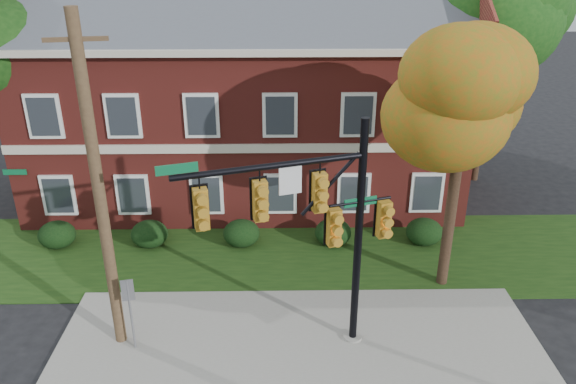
{
  "coord_description": "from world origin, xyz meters",
  "views": [
    {
      "loc": [
        -0.54,
        -12.14,
        10.81
      ],
      "look_at": [
        -0.28,
        3.0,
        3.92
      ],
      "focal_mm": 35.0,
      "sensor_mm": 36.0,
      "label": 1
    }
  ],
  "objects_px": {
    "apartment_building": "(245,85)",
    "tree_right_rear": "(508,6)",
    "hedge_center": "(241,233)",
    "hedge_far_left": "(57,235)",
    "sign_post": "(129,303)",
    "utility_pole": "(99,194)",
    "tree_near_right": "(476,93)",
    "traffic_signal": "(317,219)",
    "hedge_far_right": "(424,232)",
    "hedge_left": "(149,234)",
    "hedge_right": "(333,232)"
  },
  "relations": [
    {
      "from": "hedge_left",
      "to": "hedge_right",
      "type": "bearing_deg",
      "value": 0.0
    },
    {
      "from": "hedge_right",
      "to": "traffic_signal",
      "type": "height_order",
      "value": "traffic_signal"
    },
    {
      "from": "tree_near_right",
      "to": "tree_right_rear",
      "type": "bearing_deg",
      "value": 65.42
    },
    {
      "from": "hedge_right",
      "to": "hedge_far_right",
      "type": "relative_size",
      "value": 1.0
    },
    {
      "from": "apartment_building",
      "to": "traffic_signal",
      "type": "xyz_separation_m",
      "value": [
        2.42,
        -11.26,
        -0.77
      ]
    },
    {
      "from": "hedge_right",
      "to": "tree_near_right",
      "type": "xyz_separation_m",
      "value": [
        3.72,
        -2.83,
        6.14
      ]
    },
    {
      "from": "sign_post",
      "to": "utility_pole",
      "type": "bearing_deg",
      "value": 130.96
    },
    {
      "from": "hedge_far_left",
      "to": "hedge_center",
      "type": "distance_m",
      "value": 7.0
    },
    {
      "from": "hedge_far_left",
      "to": "sign_post",
      "type": "distance_m",
      "value": 7.41
    },
    {
      "from": "apartment_building",
      "to": "hedge_center",
      "type": "distance_m",
      "value": 6.89
    },
    {
      "from": "hedge_far_left",
      "to": "hedge_center",
      "type": "xyz_separation_m",
      "value": [
        7.0,
        0.0,
        0.0
      ]
    },
    {
      "from": "hedge_left",
      "to": "hedge_center",
      "type": "height_order",
      "value": "same"
    },
    {
      "from": "hedge_far_left",
      "to": "utility_pole",
      "type": "distance_m",
      "value": 7.98
    },
    {
      "from": "hedge_right",
      "to": "traffic_signal",
      "type": "bearing_deg",
      "value": -100.23
    },
    {
      "from": "traffic_signal",
      "to": "tree_right_rear",
      "type": "bearing_deg",
      "value": 36.31
    },
    {
      "from": "hedge_left",
      "to": "utility_pole",
      "type": "xyz_separation_m",
      "value": [
        0.3,
        -5.59,
        4.25
      ]
    },
    {
      "from": "sign_post",
      "to": "traffic_signal",
      "type": "bearing_deg",
      "value": -13.72
    },
    {
      "from": "utility_pole",
      "to": "sign_post",
      "type": "height_order",
      "value": "utility_pole"
    },
    {
      "from": "hedge_right",
      "to": "tree_near_right",
      "type": "distance_m",
      "value": 7.72
    },
    {
      "from": "hedge_far_left",
      "to": "hedge_left",
      "type": "bearing_deg",
      "value": 0.0
    },
    {
      "from": "hedge_left",
      "to": "hedge_far_left",
      "type": "bearing_deg",
      "value": 180.0
    },
    {
      "from": "tree_right_rear",
      "to": "utility_pole",
      "type": "xyz_separation_m",
      "value": [
        -14.52,
        -11.7,
        -3.35
      ]
    },
    {
      "from": "hedge_center",
      "to": "hedge_far_left",
      "type": "bearing_deg",
      "value": 180.0
    },
    {
      "from": "utility_pole",
      "to": "tree_right_rear",
      "type": "bearing_deg",
      "value": 29.57
    },
    {
      "from": "tree_near_right",
      "to": "sign_post",
      "type": "bearing_deg",
      "value": -162.62
    },
    {
      "from": "hedge_far_left",
      "to": "traffic_signal",
      "type": "relative_size",
      "value": 0.21
    },
    {
      "from": "apartment_building",
      "to": "hedge_right",
      "type": "xyz_separation_m",
      "value": [
        3.5,
        -5.25,
        -4.46
      ]
    },
    {
      "from": "apartment_building",
      "to": "hedge_right",
      "type": "distance_m",
      "value": 7.73
    },
    {
      "from": "hedge_center",
      "to": "utility_pole",
      "type": "xyz_separation_m",
      "value": [
        -3.2,
        -5.59,
        4.25
      ]
    },
    {
      "from": "apartment_building",
      "to": "tree_right_rear",
      "type": "xyz_separation_m",
      "value": [
        11.31,
        0.86,
        3.13
      ]
    },
    {
      "from": "hedge_far_left",
      "to": "hedge_right",
      "type": "bearing_deg",
      "value": 0.0
    },
    {
      "from": "hedge_far_left",
      "to": "hedge_far_right",
      "type": "bearing_deg",
      "value": 0.0
    },
    {
      "from": "hedge_center",
      "to": "tree_near_right",
      "type": "height_order",
      "value": "tree_near_right"
    },
    {
      "from": "hedge_far_left",
      "to": "sign_post",
      "type": "relative_size",
      "value": 0.59
    },
    {
      "from": "apartment_building",
      "to": "utility_pole",
      "type": "relative_size",
      "value": 2.0
    },
    {
      "from": "apartment_building",
      "to": "tree_right_rear",
      "type": "distance_m",
      "value": 11.77
    },
    {
      "from": "hedge_right",
      "to": "hedge_far_right",
      "type": "distance_m",
      "value": 3.5
    },
    {
      "from": "hedge_left",
      "to": "sign_post",
      "type": "distance_m",
      "value": 6.09
    },
    {
      "from": "utility_pole",
      "to": "tree_near_right",
      "type": "bearing_deg",
      "value": 5.49
    },
    {
      "from": "apartment_building",
      "to": "sign_post",
      "type": "relative_size",
      "value": 7.99
    },
    {
      "from": "hedge_far_left",
      "to": "tree_near_right",
      "type": "distance_m",
      "value": 15.75
    },
    {
      "from": "traffic_signal",
      "to": "utility_pole",
      "type": "distance_m",
      "value": 5.66
    },
    {
      "from": "hedge_center",
      "to": "hedge_right",
      "type": "height_order",
      "value": "same"
    },
    {
      "from": "hedge_right",
      "to": "hedge_far_right",
      "type": "height_order",
      "value": "same"
    },
    {
      "from": "tree_right_rear",
      "to": "hedge_far_right",
      "type": "bearing_deg",
      "value": -125.23
    },
    {
      "from": "apartment_building",
      "to": "hedge_far_left",
      "type": "xyz_separation_m",
      "value": [
        -7.0,
        -5.25,
        -4.46
      ]
    },
    {
      "from": "hedge_center",
      "to": "apartment_building",
      "type": "bearing_deg",
      "value": 90.0
    },
    {
      "from": "hedge_far_right",
      "to": "tree_right_rear",
      "type": "bearing_deg",
      "value": 54.77
    },
    {
      "from": "hedge_far_right",
      "to": "tree_near_right",
      "type": "height_order",
      "value": "tree_near_right"
    },
    {
      "from": "apartment_building",
      "to": "sign_post",
      "type": "xyz_separation_m",
      "value": [
        -2.71,
        -11.2,
        -3.39
      ]
    }
  ]
}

